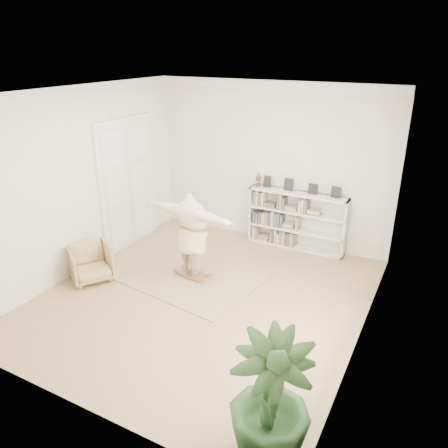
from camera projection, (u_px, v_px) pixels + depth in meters
name	position (u px, v px, depth m)	size (l,w,h in m)	color
floor	(205.00, 297.00, 7.99)	(6.00, 6.00, 0.00)	#9E7951
room_shell	(273.00, 84.00, 9.05)	(6.00, 6.00, 6.00)	silver
doors	(128.00, 185.00, 9.68)	(0.09, 1.78, 2.92)	white
bookshelf	(296.00, 221.00, 9.73)	(2.20, 0.35, 1.64)	silver
armchair	(90.00, 263.00, 8.48)	(0.75, 0.77, 0.70)	tan
rug	(193.00, 277.00, 8.66)	(2.50, 2.00, 0.02)	tan
rocker_board	(193.00, 274.00, 8.63)	(0.55, 0.38, 0.11)	brown
person	(192.00, 233.00, 8.29)	(2.06, 0.56, 1.67)	beige
houseplant	(270.00, 401.00, 4.61)	(0.89, 0.89, 1.59)	#305229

